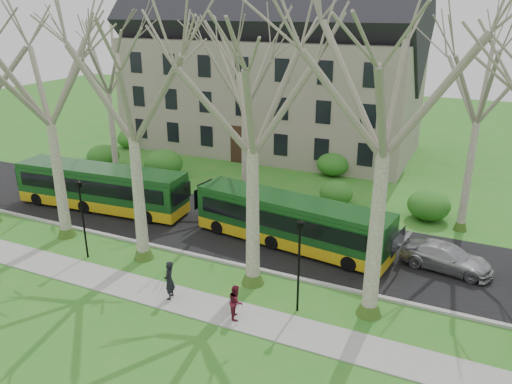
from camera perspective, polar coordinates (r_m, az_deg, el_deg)
ground at (r=25.91m, az=-7.18°, el=-9.06°), size 120.00×120.00×0.00m
sidewalk at (r=24.12m, az=-10.34°, el=-11.59°), size 70.00×2.00×0.06m
road at (r=30.16m, az=-1.73°, el=-4.37°), size 80.00×8.00×0.06m
curb at (r=26.99m, az=-5.52°, el=-7.53°), size 80.00×0.25×0.14m
building at (r=46.92m, az=1.71°, el=14.80°), size 26.50×12.20×16.00m
tree_row_verge at (r=23.53m, az=-7.55°, el=6.28°), size 49.00×7.00×14.00m
tree_row_far at (r=33.58m, az=0.30°, el=8.97°), size 33.00×7.00×12.00m
lamp_row at (r=23.99m, az=-8.70°, el=-4.75°), size 36.22×0.22×4.30m
hedges at (r=38.86m, az=-2.37°, el=2.94°), size 30.60×8.60×2.00m
bus_lead at (r=34.31m, az=-17.28°, el=0.51°), size 11.87×3.30×2.93m
bus_follow at (r=27.84m, az=4.02°, el=-3.36°), size 11.52×3.86×2.83m
sedan at (r=27.36m, az=20.88°, el=-6.95°), size 4.80×2.56×1.33m
pedestrian_a at (r=23.40m, az=-9.89°, el=-9.89°), size 0.58×0.76×1.86m
pedestrian_b at (r=21.87m, az=-2.31°, el=-12.40°), size 0.87×0.94×1.55m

